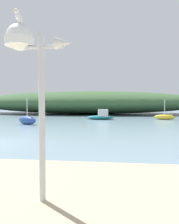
% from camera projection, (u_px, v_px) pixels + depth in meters
% --- Properties ---
extents(distant_hill, '(44.10, 15.77, 4.16)m').
position_uv_depth(distant_hill, '(86.00, 103.00, 41.49)').
color(distant_hill, '#3D6038').
rests_on(distant_hill, ground).
extents(mast_structure, '(1.28, 0.54, 3.37)m').
position_uv_depth(mast_structure, '(27.00, 54.00, 4.18)').
color(mast_structure, silver).
rests_on(mast_structure, beach_sand).
extents(seagull_on_radar, '(0.13, 0.34, 0.24)m').
position_uv_depth(seagull_on_radar, '(19.00, 16.00, 4.15)').
color(seagull_on_radar, orange).
rests_on(seagull_on_radar, mast_structure).
extents(motorboat_far_right, '(3.50, 1.72, 1.26)m').
position_uv_depth(motorboat_far_right, '(101.00, 116.00, 27.23)').
color(motorboat_far_right, teal).
rests_on(motorboat_far_right, ground).
extents(sailboat_inner_mooring, '(2.51, 1.97, 2.56)m').
position_uv_depth(sailboat_inner_mooring, '(27.00, 120.00, 21.15)').
color(sailboat_inner_mooring, '#2D4C9E').
rests_on(sailboat_inner_mooring, ground).
extents(sailboat_near_shore, '(2.60, 1.53, 2.48)m').
position_uv_depth(sailboat_near_shore, '(164.00, 117.00, 26.94)').
color(sailboat_near_shore, gold).
rests_on(sailboat_near_shore, ground).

